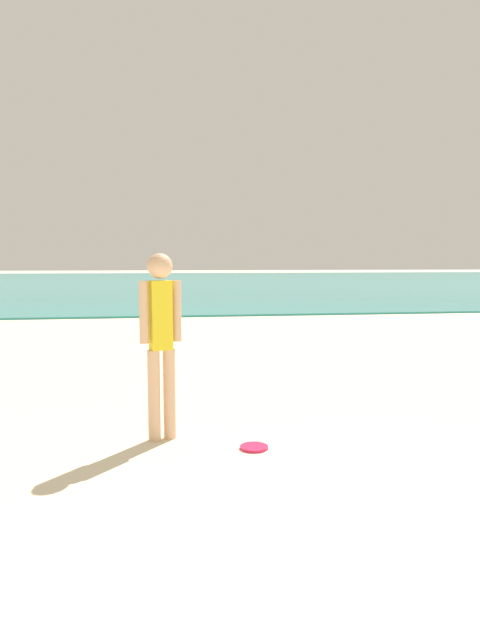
# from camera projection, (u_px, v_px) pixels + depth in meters

# --- Properties ---
(water) EXTENTS (160.00, 60.00, 0.06)m
(water) POSITION_uv_depth(u_px,v_px,m) (173.00, 281.00, 46.14)
(water) COLOR teal
(water) RESTS_ON ground
(person_standing) EXTENTS (0.38, 0.23, 1.74)m
(person_standing) POSITION_uv_depth(u_px,v_px,m) (161.00, 335.00, 5.12)
(person_standing) COLOR #DDAD84
(person_standing) RESTS_ON ground
(frisbee) EXTENTS (0.25, 0.25, 0.03)m
(frisbee) POSITION_uv_depth(u_px,v_px,m) (254.00, 447.00, 4.96)
(frisbee) COLOR #E51E4C
(frisbee) RESTS_ON ground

